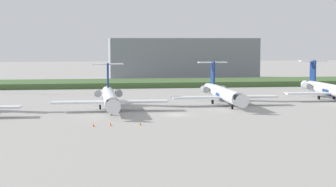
% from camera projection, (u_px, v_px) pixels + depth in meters
% --- Properties ---
extents(ground_plane, '(500.00, 500.00, 0.00)m').
position_uv_depth(ground_plane, '(157.00, 99.00, 135.21)').
color(ground_plane, '#9E9B96').
extents(grass_berm, '(320.00, 20.00, 1.61)m').
position_uv_depth(grass_berm, '(142.00, 83.00, 174.32)').
color(grass_berm, '#426033').
rests_on(grass_berm, ground).
extents(regional_jet_second, '(22.81, 31.00, 9.00)m').
position_uv_depth(regional_jet_second, '(110.00, 97.00, 112.75)').
color(regional_jet_second, silver).
rests_on(regional_jet_second, ground).
extents(regional_jet_third, '(22.81, 31.00, 9.00)m').
position_uv_depth(regional_jet_third, '(223.00, 93.00, 122.26)').
color(regional_jet_third, silver).
rests_on(regional_jet_third, ground).
extents(regional_jet_fourth, '(22.81, 31.00, 9.00)m').
position_uv_depth(regional_jet_fourth, '(330.00, 89.00, 131.80)').
color(regional_jet_fourth, silver).
rests_on(regional_jet_fourth, ground).
extents(distant_hangar, '(52.79, 20.94, 14.79)m').
position_uv_depth(distant_hangar, '(182.00, 59.00, 205.78)').
color(distant_hangar, gray).
rests_on(distant_hangar, ground).
extents(safety_cone_front_marker, '(0.44, 0.44, 0.55)m').
position_uv_depth(safety_cone_front_marker, '(93.00, 125.00, 91.13)').
color(safety_cone_front_marker, orange).
rests_on(safety_cone_front_marker, ground).
extents(safety_cone_mid_marker, '(0.44, 0.44, 0.55)m').
position_uv_depth(safety_cone_mid_marker, '(110.00, 124.00, 92.20)').
color(safety_cone_mid_marker, orange).
rests_on(safety_cone_mid_marker, ground).
extents(safety_cone_rear_marker, '(0.44, 0.44, 0.55)m').
position_uv_depth(safety_cone_rear_marker, '(140.00, 124.00, 92.57)').
color(safety_cone_rear_marker, orange).
rests_on(safety_cone_rear_marker, ground).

